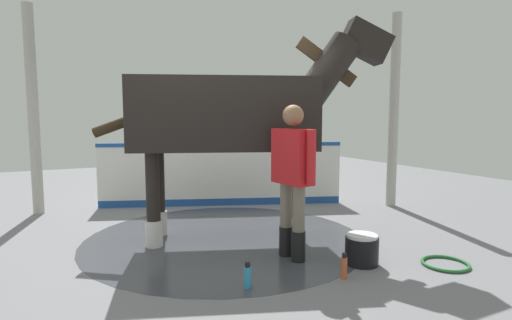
# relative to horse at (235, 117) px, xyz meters

# --- Properties ---
(ground_plane) EXTENTS (16.00, 16.00, 0.02)m
(ground_plane) POSITION_rel_horse_xyz_m (0.39, -0.25, -1.52)
(ground_plane) COLOR gray
(wet_patch) EXTENTS (3.45, 3.45, 0.00)m
(wet_patch) POSITION_rel_horse_xyz_m (0.13, -0.05, -1.51)
(wet_patch) COLOR #42444C
(wet_patch) RESTS_ON ground
(barrier_wall) EXTENTS (3.86, 1.50, 1.07)m
(barrier_wall) POSITION_rel_horse_xyz_m (-0.54, -1.85, -1.02)
(barrier_wall) COLOR white
(barrier_wall) RESTS_ON ground
(roof_post_near) EXTENTS (0.16, 0.16, 3.18)m
(roof_post_near) POSITION_rel_horse_xyz_m (-3.11, -0.56, 0.08)
(roof_post_near) COLOR #B7B2A8
(roof_post_near) RESTS_ON ground
(roof_post_far) EXTENTS (0.16, 0.16, 3.18)m
(roof_post_far) POSITION_rel_horse_xyz_m (2.24, -2.55, 0.08)
(roof_post_far) COLOR #B7B2A8
(roof_post_far) RESTS_ON ground
(horse) EXTENTS (3.45, 1.63, 2.71)m
(horse) POSITION_rel_horse_xyz_m (0.00, 0.00, 0.00)
(horse) COLOR black
(horse) RESTS_ON ground
(handler) EXTENTS (0.28, 0.66, 1.64)m
(handler) POSITION_rel_horse_xyz_m (-0.25, 0.94, -0.57)
(handler) COLOR black
(handler) RESTS_ON ground
(wash_bucket) EXTENTS (0.34, 0.34, 0.31)m
(wash_bucket) POSITION_rel_horse_xyz_m (-0.80, 1.41, -1.36)
(wash_bucket) COLOR black
(wash_bucket) RESTS_ON ground
(bottle_shampoo) EXTENTS (0.07, 0.07, 0.24)m
(bottle_shampoo) POSITION_rel_horse_xyz_m (0.51, 1.43, -1.40)
(bottle_shampoo) COLOR #3399CC
(bottle_shampoo) RESTS_ON ground
(bottle_spray) EXTENTS (0.06, 0.06, 0.25)m
(bottle_spray) POSITION_rel_horse_xyz_m (-0.39, 1.63, -1.40)
(bottle_spray) COLOR #CC5933
(bottle_spray) RESTS_ON ground
(hose_coil) EXTENTS (0.47, 0.47, 0.03)m
(hose_coil) POSITION_rel_horse_xyz_m (-1.55, 1.82, -1.49)
(hose_coil) COLOR #267233
(hose_coil) RESTS_ON ground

